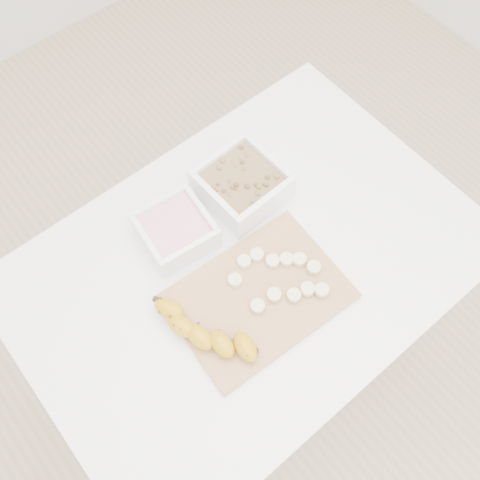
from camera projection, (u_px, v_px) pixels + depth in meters
ground at (246, 353)px, 1.83m from camera, size 3.50×3.50×0.00m
table at (248, 279)px, 1.25m from camera, size 1.00×0.70×0.75m
bowl_yogurt at (176, 230)px, 1.16m from camera, size 0.16×0.16×0.07m
bowl_granola at (242, 184)px, 1.20m from camera, size 0.18×0.18×0.08m
cutting_board at (258, 297)px, 1.12m from camera, size 0.37×0.27×0.01m
banana at (207, 332)px, 1.06m from camera, size 0.11×0.23×0.04m
banana_slices at (280, 276)px, 1.12m from camera, size 0.18×0.18×0.02m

